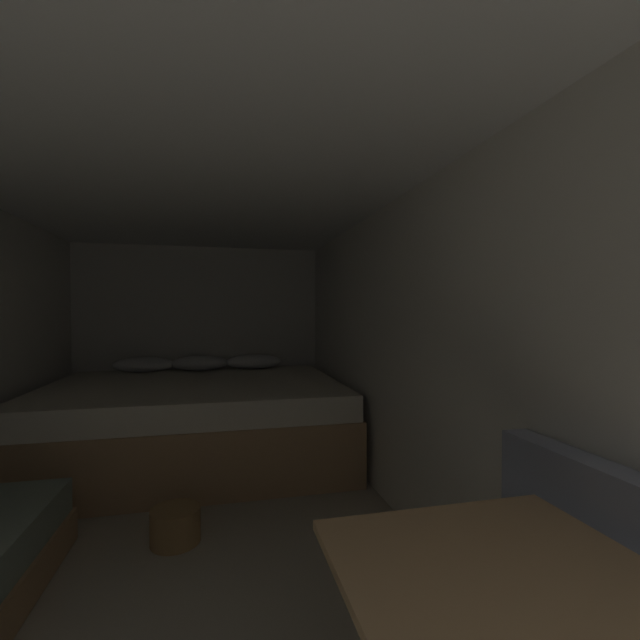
# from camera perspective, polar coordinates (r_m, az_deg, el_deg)

# --- Properties ---
(ground_plane) EXTENTS (7.16, 7.16, 0.00)m
(ground_plane) POSITION_cam_1_polar(r_m,az_deg,el_deg) (2.68, -18.20, -28.25)
(ground_plane) COLOR #A39984
(wall_back) EXTENTS (2.74, 0.05, 2.05)m
(wall_back) POSITION_cam_1_polar(r_m,az_deg,el_deg) (4.95, -15.75, -2.35)
(wall_back) COLOR silver
(wall_back) RESTS_ON ground
(wall_right) EXTENTS (0.05, 5.16, 2.05)m
(wall_right) POSITION_cam_1_polar(r_m,az_deg,el_deg) (2.61, 12.60, -5.27)
(wall_right) COLOR silver
(wall_right) RESTS_ON ground
(ceiling_slab) EXTENTS (2.74, 5.16, 0.05)m
(ceiling_slab) POSITION_cam_1_polar(r_m,az_deg,el_deg) (2.47, -18.47, 19.03)
(ceiling_slab) COLOR white
(ceiling_slab) RESTS_ON wall_left
(bed) EXTENTS (2.52, 1.93, 0.85)m
(bed) POSITION_cam_1_polar(r_m,az_deg,el_deg) (4.04, -16.30, -12.73)
(bed) COLOR tan
(bed) RESTS_ON ground
(dinette_table) EXTENTS (0.70, 0.60, 0.75)m
(dinette_table) POSITION_cam_1_polar(r_m,az_deg,el_deg) (1.21, 22.70, -32.80)
(dinette_table) COLOR tan
(dinette_table) RESTS_ON ground
(wicker_basket) EXTENTS (0.28, 0.28, 0.19)m
(wicker_basket) POSITION_cam_1_polar(r_m,az_deg,el_deg) (2.80, -18.93, -24.74)
(wicker_basket) COLOR olive
(wicker_basket) RESTS_ON ground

